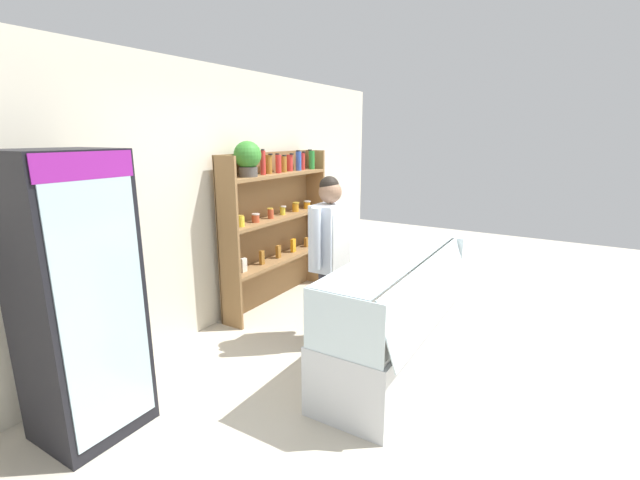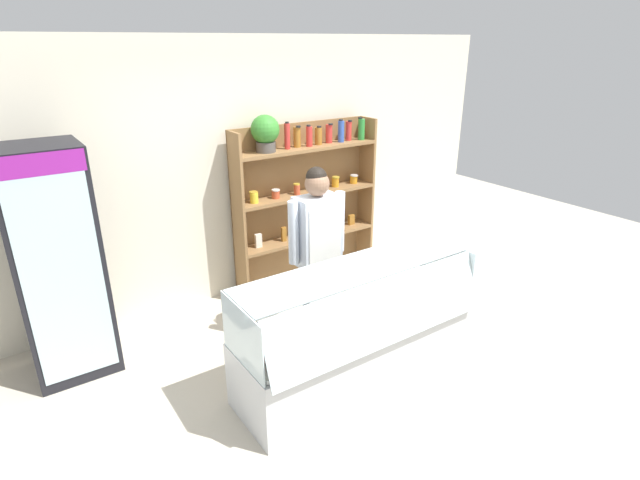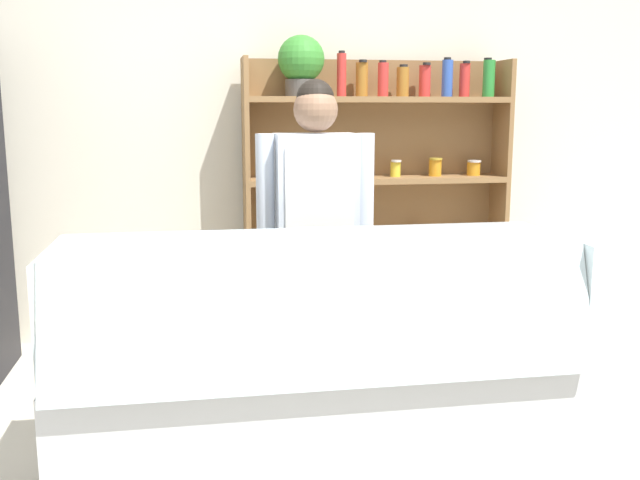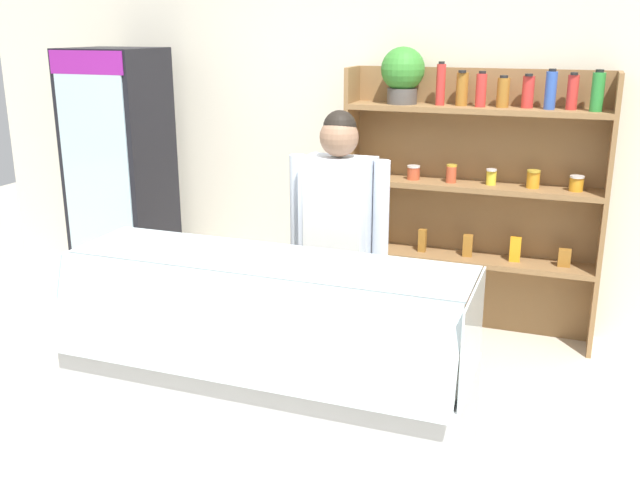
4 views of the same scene
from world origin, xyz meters
The scene contains 5 objects.
ground_plane centered at (0.00, 0.00, 0.00)m, with size 12.00×12.00×0.00m, color beige.
back_wall centered at (0.00, 2.03, 1.35)m, with size 6.80×0.10×2.70m, color silver.
shelving_unit centered at (0.62, 1.80, 1.12)m, with size 1.72×0.29×1.95m.
deli_display_case centered at (-0.02, -0.04, 0.31)m, with size 2.02×0.71×1.01m.
shop_clerk centered at (0.10, 0.70, 0.97)m, with size 0.58×0.25×1.65m.
Camera 3 is at (-0.47, -2.71, 1.50)m, focal length 40.00 mm.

